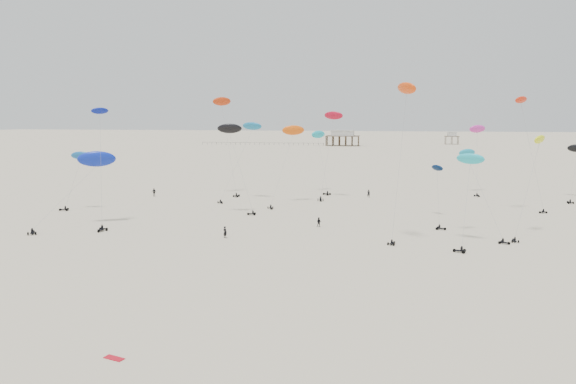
% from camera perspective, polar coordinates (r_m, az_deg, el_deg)
% --- Properties ---
extents(ground_plane, '(900.00, 900.00, 0.00)m').
position_cam_1_polar(ground_plane, '(206.62, 5.26, 2.34)').
color(ground_plane, beige).
extents(pavilion_main, '(21.00, 13.00, 9.80)m').
position_cam_1_polar(pavilion_main, '(356.31, 5.56, 5.38)').
color(pavilion_main, brown).
rests_on(pavilion_main, ground).
extents(pavilion_small, '(9.00, 7.00, 8.00)m').
position_cam_1_polar(pavilion_small, '(387.88, 16.30, 5.20)').
color(pavilion_small, brown).
rests_on(pavilion_small, ground).
extents(pier_fence, '(80.20, 0.20, 1.50)m').
position_cam_1_polar(pier_fence, '(363.98, -2.67, 4.92)').
color(pier_fence, black).
rests_on(pier_fence, ground).
extents(rig_0, '(5.73, 9.44, 20.97)m').
position_cam_1_polar(rig_0, '(134.16, 4.38, 6.05)').
color(rig_0, black).
rests_on(rig_0, ground).
extents(rig_1, '(7.10, 10.58, 17.56)m').
position_cam_1_polar(rig_1, '(100.92, 23.67, 2.67)').
color(rig_1, black).
rests_on(rig_1, ground).
extents(rig_2, '(6.02, 5.15, 12.48)m').
position_cam_1_polar(rig_2, '(126.57, -20.66, 2.24)').
color(rig_2, black).
rests_on(rig_2, ground).
extents(rig_3, '(5.37, 9.45, 21.47)m').
position_cam_1_polar(rig_3, '(104.36, -18.50, 1.86)').
color(rig_3, black).
rests_on(rig_3, ground).
extents(rig_4, '(5.15, 11.68, 18.08)m').
position_cam_1_polar(rig_4, '(151.21, 18.68, 5.29)').
color(rig_4, black).
rests_on(rig_4, ground).
extents(rig_5, '(4.58, 6.42, 25.26)m').
position_cam_1_polar(rig_5, '(89.11, 11.76, 8.10)').
color(rig_5, black).
rests_on(rig_5, ground).
extents(rig_6, '(6.77, 13.33, 18.83)m').
position_cam_1_polar(rig_6, '(126.50, 0.24, 5.31)').
color(rig_6, black).
rests_on(rig_6, ground).
extents(rig_7, '(7.66, 11.14, 16.02)m').
position_cam_1_polar(rig_7, '(97.87, 18.86, 0.96)').
color(rig_7, black).
rests_on(rig_7, ground).
extents(rig_8, '(7.92, 14.11, 16.30)m').
position_cam_1_polar(rig_8, '(151.29, 27.24, 3.12)').
color(rig_8, black).
rests_on(rig_8, ground).
extents(rig_9, '(8.40, 3.72, 18.48)m').
position_cam_1_polar(rig_9, '(113.59, -5.64, 5.27)').
color(rig_9, black).
rests_on(rig_9, ground).
extents(rig_10, '(5.52, 10.73, 14.95)m').
position_cam_1_polar(rig_10, '(91.22, 17.85, 1.47)').
color(rig_10, black).
rests_on(rig_10, ground).
extents(rig_11, '(2.96, 16.95, 16.70)m').
position_cam_1_polar(rig_11, '(109.73, 15.04, 0.20)').
color(rig_11, black).
rests_on(rig_11, ground).
extents(rig_12, '(7.82, 5.48, 23.94)m').
position_cam_1_polar(rig_12, '(125.46, 23.06, 6.07)').
color(rig_12, black).
rests_on(rig_12, ground).
extents(rig_13, '(9.12, 11.30, 19.38)m').
position_cam_1_polar(rig_13, '(132.74, -4.01, 5.88)').
color(rig_13, black).
rests_on(rig_13, ground).
extents(rig_14, '(10.87, 15.05, 16.23)m').
position_cam_1_polar(rig_14, '(108.42, -19.36, 2.61)').
color(rig_14, black).
rests_on(rig_14, ground).
extents(rig_15, '(8.62, 9.49, 24.50)m').
position_cam_1_polar(rig_15, '(142.01, -6.51, 7.69)').
color(rig_15, black).
rests_on(rig_15, ground).
extents(rig_16, '(6.33, 10.48, 16.24)m').
position_cam_1_polar(rig_16, '(144.99, 3.30, 4.46)').
color(rig_16, black).
rests_on(rig_16, ground).
extents(spectator_0, '(0.99, 0.87, 2.28)m').
position_cam_1_polar(spectator_0, '(92.79, -6.41, -4.66)').
color(spectator_0, black).
rests_on(spectator_0, ground).
extents(spectator_1, '(1.02, 0.62, 2.04)m').
position_cam_1_polar(spectator_1, '(101.24, 3.17, -3.56)').
color(spectator_1, black).
rests_on(spectator_1, ground).
extents(spectator_2, '(1.41, 0.82, 2.32)m').
position_cam_1_polar(spectator_2, '(142.03, -13.44, -0.42)').
color(spectator_2, black).
rests_on(spectator_2, ground).
extents(spectator_3, '(0.84, 0.59, 2.24)m').
position_cam_1_polar(spectator_3, '(137.69, 8.17, -0.54)').
color(spectator_3, black).
rests_on(spectator_3, ground).
extents(grounded_kite_b, '(1.93, 1.20, 0.07)m').
position_cam_1_polar(grounded_kite_b, '(50.84, -17.25, -15.86)').
color(grounded_kite_b, red).
rests_on(grounded_kite_b, ground).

